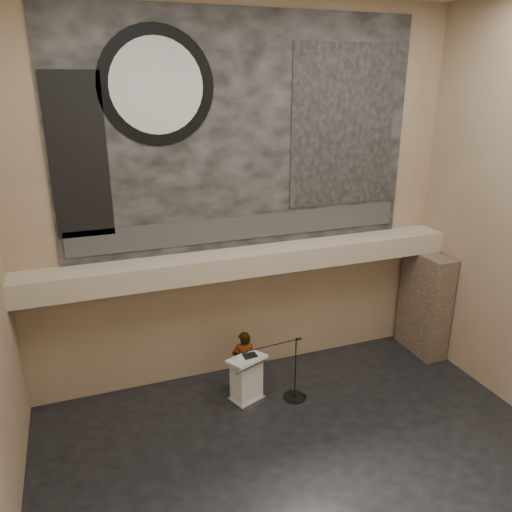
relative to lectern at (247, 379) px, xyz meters
name	(u,v)px	position (x,y,z in m)	size (l,w,h in m)	color
floor	(317,476)	(0.44, -2.61, -0.55)	(10.00, 10.00, 0.00)	black
wall_back	(244,201)	(0.44, 1.39, 3.70)	(10.00, 0.02, 8.50)	#8B7558
soffit	(250,261)	(0.44, 0.99, 2.40)	(10.00, 0.80, 0.50)	tan
sprinkler_left	(181,282)	(-1.16, 0.94, 2.12)	(0.04, 0.04, 0.06)	#B2893D
sprinkler_right	(325,263)	(2.34, 0.94, 2.12)	(0.04, 0.04, 0.06)	#B2893D
banner	(244,135)	(0.44, 1.36, 5.15)	(8.00, 0.05, 5.00)	black
banner_text_strip	(245,227)	(0.44, 1.32, 3.10)	(7.76, 0.02, 0.55)	#2E2E2E
banner_clock_rim	(157,86)	(-1.36, 1.32, 6.15)	(2.30, 2.30, 0.02)	black
banner_clock_face	(157,86)	(-1.36, 1.30, 6.15)	(1.84, 1.84, 0.02)	silver
banner_building_print	(343,127)	(2.84, 1.32, 5.25)	(2.60, 0.02, 3.60)	black
banner_brick_print	(78,157)	(-2.96, 1.32, 4.85)	(1.10, 0.02, 3.20)	black
stone_pier	(425,303)	(5.09, 0.54, 0.80)	(0.60, 1.40, 2.70)	#46372B
lectern	(247,379)	(0.00, 0.00, 0.00)	(0.93, 0.80, 1.14)	silver
binder	(250,356)	(0.09, 0.01, 0.56)	(0.30, 0.24, 0.04)	black
papers	(242,359)	(-0.10, -0.01, 0.55)	(0.20, 0.27, 0.01)	silver
speaker_person	(244,362)	(0.08, 0.38, 0.21)	(0.56, 0.36, 1.52)	white
mic_stand	(293,389)	(1.01, -0.28, -0.32)	(1.55, 0.52, 1.52)	black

